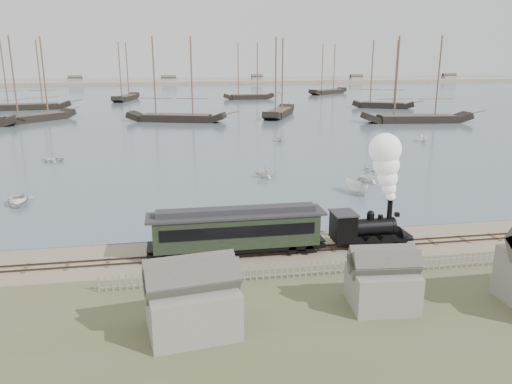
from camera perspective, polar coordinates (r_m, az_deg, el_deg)
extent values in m
plane|color=gray|center=(43.40, 5.28, -5.62)|extent=(600.00, 600.00, 0.00)
cube|color=#465964|center=(209.92, -7.02, 11.02)|extent=(600.00, 336.00, 0.06)
cube|color=#3B2B20|center=(41.13, 6.19, -6.72)|extent=(120.00, 0.08, 0.12)
cube|color=#3B2B20|center=(42.02, 5.81, -6.21)|extent=(120.00, 0.08, 0.12)
cube|color=#403529|center=(41.60, 6.00, -6.55)|extent=(120.00, 1.80, 0.06)
cube|color=tan|center=(289.68, -7.89, 12.15)|extent=(500.00, 20.00, 1.80)
cube|color=black|center=(43.11, 13.04, -5.13)|extent=(6.62, 1.95, 0.24)
cylinder|color=black|center=(42.64, 12.64, -3.95)|extent=(4.09, 1.46, 1.46)
cube|color=black|center=(41.82, 9.93, -3.90)|extent=(1.75, 2.14, 2.24)
cube|color=#2C2C2E|center=(41.45, 10.01, -2.38)|extent=(1.95, 2.34, 0.12)
cylinder|color=black|center=(42.96, 15.02, -2.11)|extent=(0.43, 0.43, 1.56)
sphere|color=black|center=(42.35, 12.97, -2.48)|extent=(0.62, 0.62, 0.62)
cone|color=black|center=(44.41, 16.76, -4.92)|extent=(1.36, 1.95, 1.95)
cube|color=black|center=(43.34, 15.81, -2.49)|extent=(0.34, 0.34, 0.34)
cube|color=black|center=(40.20, -2.21, -6.22)|extent=(14.07, 2.31, 0.35)
cube|color=black|center=(39.71, -2.23, -4.33)|extent=(13.07, 2.51, 2.51)
cube|color=black|center=(38.43, -1.98, -4.61)|extent=(12.06, 0.06, 0.90)
cube|color=black|center=(40.82, -2.47, -3.41)|extent=(12.06, 0.06, 0.90)
cube|color=#2C2C2E|center=(39.29, -2.25, -2.54)|extent=(14.07, 2.71, 0.18)
cube|color=#2C2C2E|center=(39.19, -2.25, -2.12)|extent=(12.56, 1.21, 0.45)
imported|color=white|center=(42.58, -4.53, -5.41)|extent=(4.57, 5.04, 0.85)
imported|color=white|center=(59.14, -25.58, -0.86)|extent=(5.00, 4.08, 0.91)
imported|color=white|center=(64.97, 1.15, 2.33)|extent=(2.82, 3.20, 1.58)
imported|color=white|center=(58.65, 11.38, 0.56)|extent=(4.14, 2.26, 1.51)
imported|color=white|center=(70.75, 13.78, 2.61)|extent=(3.93, 4.22, 0.71)
imported|color=white|center=(64.15, 12.69, 1.87)|extent=(4.13, 4.33, 1.78)
imported|color=white|center=(97.60, 18.62, 5.82)|extent=(3.34, 2.28, 1.21)
imported|color=white|center=(81.20, -22.29, 3.50)|extent=(3.23, 3.91, 0.70)
imported|color=white|center=(93.14, 2.68, 6.26)|extent=(3.20, 2.91, 1.46)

